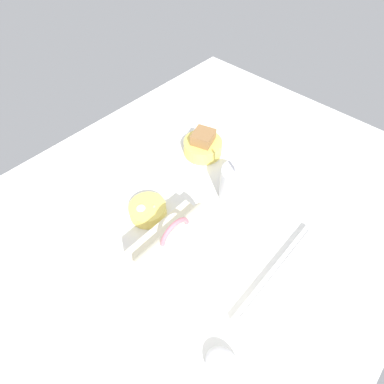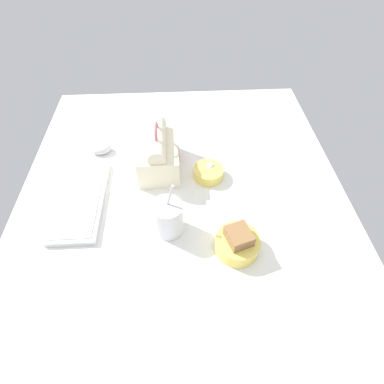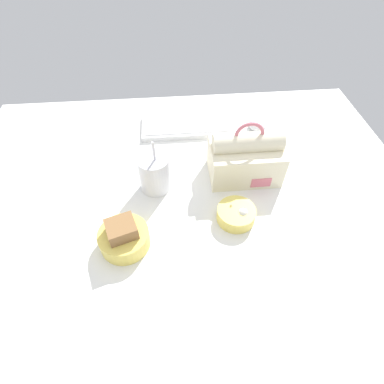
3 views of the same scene
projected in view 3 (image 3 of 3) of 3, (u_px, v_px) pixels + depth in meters
desk_surface at (187, 198)px, 88.85cm from camera, size 140.00×110.00×2.00cm
keyboard at (188, 125)px, 109.64cm from camera, size 33.73×14.86×2.10cm
lunch_bag at (245, 157)px, 89.24cm from camera, size 21.15×14.32×19.32cm
soup_cup at (154, 173)px, 86.28cm from camera, size 9.02×9.02×18.79cm
bento_bowl_sandwich at (124, 237)px, 74.97cm from camera, size 12.74×12.74×8.52cm
bento_bowl_snacks at (236, 214)px, 81.24cm from camera, size 10.49×10.49×4.68cm
computer_mouse at (258, 124)px, 108.58cm from camera, size 6.32×7.98×3.56cm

